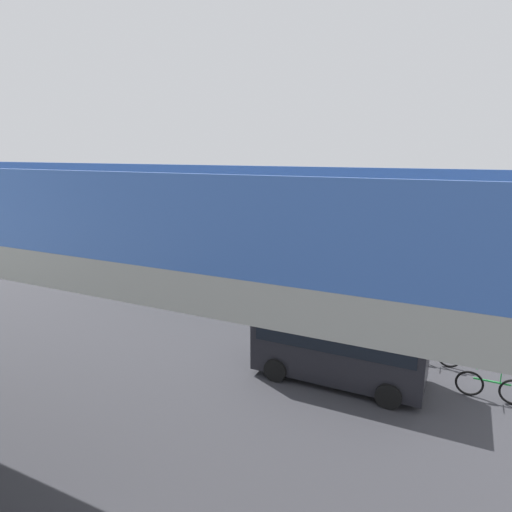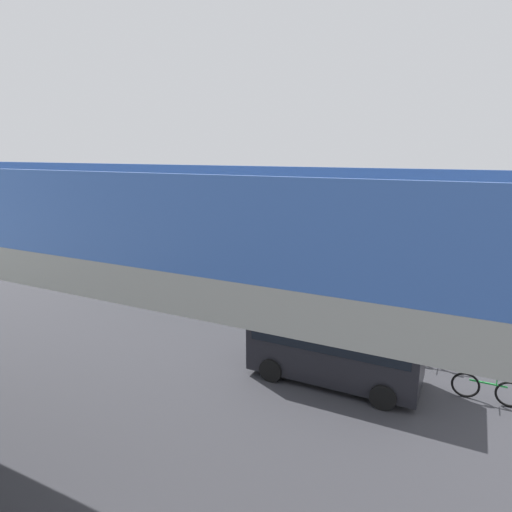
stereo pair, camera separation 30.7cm
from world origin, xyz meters
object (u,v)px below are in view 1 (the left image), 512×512
object	(u,v)px
city_bus	(238,249)
bicycle_blue	(441,334)
parked_van	(340,340)
traffic_sign	(388,247)
bicycle_green	(491,387)
pedestrian	(128,251)
bicycle_orange	(431,353)

from	to	relation	value
city_bus	bicycle_blue	xyz separation A→B (m)	(-9.36, 2.86, -1.51)
city_bus	parked_van	distance (m)	9.48
city_bus	traffic_sign	world-z (taller)	city_bus
parked_van	bicycle_green	distance (m)	4.11
traffic_sign	city_bus	bearing A→B (deg)	28.85
city_bus	parked_van	xyz separation A→B (m)	(-6.80, 6.57, -0.70)
bicycle_green	pedestrian	xyz separation A→B (m)	(18.39, -6.77, 0.51)
parked_van	bicycle_blue	xyz separation A→B (m)	(-2.56, -3.71, -0.81)
city_bus	bicycle_orange	size ratio (longest dim) A/B	6.52
pedestrian	bicycle_orange	bearing A→B (deg)	162.55
bicycle_green	traffic_sign	size ratio (longest dim) A/B	0.63
bicycle_blue	traffic_sign	distance (m)	7.20
bicycle_green	pedestrian	world-z (taller)	pedestrian
bicycle_blue	pedestrian	bearing A→B (deg)	-12.10
bicycle_green	pedestrian	size ratio (longest dim) A/B	0.99
parked_van	bicycle_orange	xyz separation A→B (m)	(-2.39, -2.07, -0.81)
parked_van	bicycle_blue	bearing A→B (deg)	-124.64
parked_van	pedestrian	xyz separation A→B (m)	(14.40, -7.35, -0.30)
bicycle_orange	bicycle_green	bearing A→B (deg)	136.99
bicycle_blue	city_bus	bearing A→B (deg)	-16.99
city_bus	bicycle_green	world-z (taller)	city_bus
bicycle_green	pedestrian	distance (m)	19.61
bicycle_orange	traffic_sign	world-z (taller)	traffic_sign
city_bus	bicycle_blue	bearing A→B (deg)	163.01
bicycle_orange	parked_van	bearing A→B (deg)	40.93
city_bus	pedestrian	xyz separation A→B (m)	(7.61, -0.78, -1.00)
bicycle_blue	parked_van	bearing A→B (deg)	55.36
parked_van	bicycle_green	size ratio (longest dim) A/B	2.71
bicycle_green	traffic_sign	bearing A→B (deg)	-65.55
city_bus	parked_van	world-z (taller)	city_bus
parked_van	bicycle_green	xyz separation A→B (m)	(-3.99, -0.58, -0.81)
city_bus	pedestrian	size ratio (longest dim) A/B	6.44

